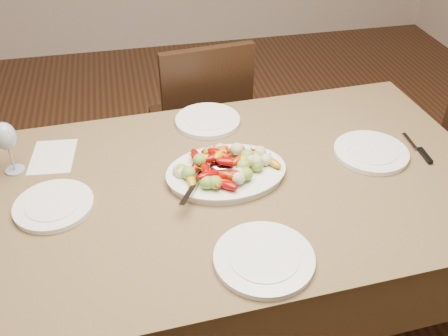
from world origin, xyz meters
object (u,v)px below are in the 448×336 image
plate_far (208,121)px  wine_glass (8,146)px  serving_platter (226,174)px  plate_left (54,206)px  plate_right (371,152)px  dining_table (224,260)px  plate_near (264,259)px  chair_far (198,122)px

plate_far → wine_glass: wine_glass is taller
serving_platter → plate_left: (-0.57, -0.04, -0.00)m
wine_glass → plate_right: bearing=-7.7°
dining_table → wine_glass: wine_glass is taller
serving_platter → plate_far: 0.36m
plate_right → plate_near: same height
plate_far → dining_table: bearing=-92.5°
dining_table → chair_far: (0.05, 0.86, 0.10)m
dining_table → wine_glass: size_ratio=8.98×
plate_far → plate_near: bearing=-88.6°
dining_table → serving_platter: bearing=64.8°
chair_far → plate_left: size_ratio=3.81×
chair_far → plate_right: 1.00m
serving_platter → plate_far: serving_platter is taller
serving_platter → plate_far: (0.00, 0.36, -0.00)m
dining_table → serving_platter: (0.01, 0.03, 0.39)m
chair_far → plate_near: (-0.01, -1.22, 0.29)m
chair_far → wine_glass: wine_glass is taller
chair_far → serving_platter: bearing=81.1°
dining_table → wine_glass: bearing=162.6°
plate_right → plate_near: size_ratio=0.93×
plate_right → wine_glass: wine_glass is taller
plate_right → plate_far: (-0.54, 0.34, 0.00)m
plate_left → plate_right: same height
chair_far → dining_table: bearing=80.2°
wine_glass → dining_table: bearing=-17.4°
plate_far → wine_glass: size_ratio=1.26×
chair_far → plate_near: 1.26m
dining_table → plate_left: plate_left is taller
dining_table → chair_far: chair_far is taller
serving_platter → plate_left: serving_platter is taller
plate_far → plate_left: bearing=-145.0°
plate_left → plate_right: (1.11, 0.06, 0.00)m
plate_left → wine_glass: wine_glass is taller
plate_left → plate_far: bearing=35.0°
chair_far → wine_glass: 1.05m
chair_far → plate_right: (0.51, -0.81, 0.29)m
plate_right → plate_near: 0.67m
plate_far → plate_right: bearing=-32.2°
wine_glass → plate_far: bearing=13.4°
plate_right → wine_glass: (-1.25, 0.17, 0.09)m
chair_far → serving_platter: chair_far is taller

